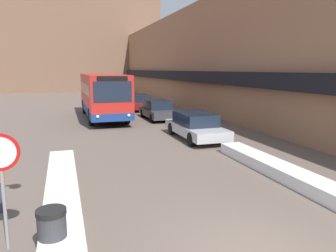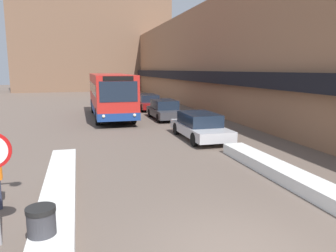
{
  "view_description": "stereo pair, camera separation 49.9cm",
  "coord_description": "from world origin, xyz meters",
  "px_view_note": "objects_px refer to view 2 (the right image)",
  "views": [
    {
      "loc": [
        -3.43,
        -5.19,
        3.66
      ],
      "look_at": [
        0.19,
        6.09,
        1.6
      ],
      "focal_mm": 35.0,
      "sensor_mm": 36.0,
      "label": 1
    },
    {
      "loc": [
        -2.95,
        -5.34,
        3.66
      ],
      "look_at": [
        0.19,
        6.09,
        1.6
      ],
      "focal_mm": 35.0,
      "sensor_mm": 36.0,
      "label": 2
    }
  ],
  "objects_px": {
    "parked_car_middle": "(165,110)",
    "parked_car_back": "(148,102)",
    "city_bus": "(111,94)",
    "trash_bin": "(42,229)",
    "parked_car_front": "(200,126)"
  },
  "relations": [
    {
      "from": "city_bus",
      "to": "trash_bin",
      "type": "bearing_deg",
      "value": -99.88
    },
    {
      "from": "city_bus",
      "to": "parked_car_back",
      "type": "height_order",
      "value": "city_bus"
    },
    {
      "from": "city_bus",
      "to": "parked_car_front",
      "type": "distance_m",
      "value": 9.86
    },
    {
      "from": "trash_bin",
      "to": "parked_car_middle",
      "type": "bearing_deg",
      "value": 67.37
    },
    {
      "from": "parked_car_middle",
      "to": "city_bus",
      "type": "bearing_deg",
      "value": 155.35
    },
    {
      "from": "parked_car_middle",
      "to": "trash_bin",
      "type": "bearing_deg",
      "value": -112.63
    },
    {
      "from": "parked_car_back",
      "to": "trash_bin",
      "type": "xyz_separation_m",
      "value": [
        -6.98,
        -22.77,
        -0.22
      ]
    },
    {
      "from": "parked_car_front",
      "to": "trash_bin",
      "type": "xyz_separation_m",
      "value": [
        -6.98,
        -9.42,
        -0.23
      ]
    },
    {
      "from": "city_bus",
      "to": "parked_car_middle",
      "type": "relative_size",
      "value": 2.26
    },
    {
      "from": "parked_car_middle",
      "to": "parked_car_back",
      "type": "bearing_deg",
      "value": 90.0
    },
    {
      "from": "city_bus",
      "to": "parked_car_back",
      "type": "distance_m",
      "value": 5.82
    },
    {
      "from": "parked_car_middle",
      "to": "parked_car_back",
      "type": "distance_m",
      "value": 6.03
    },
    {
      "from": "parked_car_front",
      "to": "parked_car_back",
      "type": "height_order",
      "value": "parked_car_front"
    },
    {
      "from": "city_bus",
      "to": "parked_car_front",
      "type": "bearing_deg",
      "value": -67.41
    },
    {
      "from": "parked_car_front",
      "to": "parked_car_back",
      "type": "xyz_separation_m",
      "value": [
        -0.0,
        13.35,
        -0.01
      ]
    }
  ]
}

